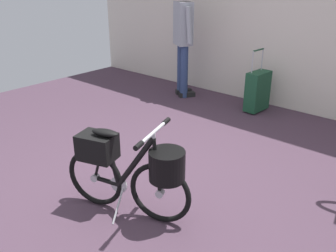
{
  "coord_description": "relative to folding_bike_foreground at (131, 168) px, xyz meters",
  "views": [
    {
      "loc": [
        1.87,
        -1.91,
        1.74
      ],
      "look_at": [
        0.03,
        0.2,
        0.55
      ],
      "focal_mm": 38.83,
      "sensor_mm": 36.0,
      "label": 1
    }
  ],
  "objects": [
    {
      "name": "visitor_near_wall",
      "position": [
        -1.56,
        2.54,
        0.5
      ],
      "size": [
        0.45,
        0.38,
        1.59
      ],
      "color": "navy",
      "rests_on": "ground_plane"
    },
    {
      "name": "folding_bike_foreground",
      "position": [
        0.0,
        0.0,
        0.0
      ],
      "size": [
        1.01,
        0.54,
        0.75
      ],
      "color": "black",
      "rests_on": "ground_plane"
    },
    {
      "name": "ground_plane",
      "position": [
        -0.12,
        0.32,
        -0.4
      ],
      "size": [
        7.34,
        7.34,
        0.0
      ],
      "primitive_type": "plane",
      "color": "#473342"
    },
    {
      "name": "rolling_suitcase",
      "position": [
        -0.39,
        2.68,
        -0.12
      ],
      "size": [
        0.2,
        0.37,
        0.83
      ],
      "color": "#19472D",
      "rests_on": "ground_plane"
    }
  ]
}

